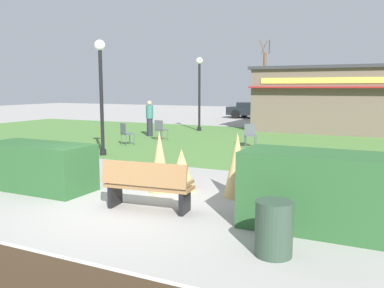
% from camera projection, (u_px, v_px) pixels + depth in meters
% --- Properties ---
extents(ground_plane, '(80.00, 80.00, 0.00)m').
position_uv_depth(ground_plane, '(124.00, 206.00, 7.86)').
color(ground_plane, '#999691').
extents(lawn_patch, '(36.00, 12.00, 0.01)m').
position_uv_depth(lawn_patch, '(264.00, 143.00, 16.84)').
color(lawn_patch, '#4C7A38').
rests_on(lawn_patch, ground_plane).
extents(park_bench, '(1.75, 0.71, 0.95)m').
position_uv_depth(park_bench, '(147.00, 185.00, 7.54)').
color(park_bench, olive).
rests_on(park_bench, ground_plane).
extents(hedge_left, '(2.58, 1.10, 1.05)m').
position_uv_depth(hedge_left, '(39.00, 166.00, 9.13)').
color(hedge_left, '#28562B').
rests_on(hedge_left, ground_plane).
extents(hedge_right, '(2.26, 1.10, 1.27)m').
position_uv_depth(hedge_right, '(312.00, 191.00, 6.56)').
color(hedge_right, '#28562B').
rests_on(hedge_right, ground_plane).
extents(ornamental_grass_behind_left, '(0.57, 0.57, 1.37)m').
position_uv_depth(ornamental_grass_behind_left, '(237.00, 165.00, 8.45)').
color(ornamental_grass_behind_left, tan).
rests_on(ornamental_grass_behind_left, ground_plane).
extents(ornamental_grass_behind_right, '(0.51, 0.51, 1.35)m').
position_uv_depth(ornamental_grass_behind_right, '(160.00, 162.00, 8.86)').
color(ornamental_grass_behind_right, tan).
rests_on(ornamental_grass_behind_right, ground_plane).
extents(ornamental_grass_behind_center, '(0.68, 0.68, 0.94)m').
position_uv_depth(ornamental_grass_behind_center, '(182.00, 170.00, 9.03)').
color(ornamental_grass_behind_center, tan).
rests_on(ornamental_grass_behind_center, ground_plane).
extents(lamppost_mid, '(0.36, 0.36, 3.87)m').
position_uv_depth(lamppost_mid, '(101.00, 83.00, 13.47)').
color(lamppost_mid, black).
rests_on(lamppost_mid, ground_plane).
extents(lamppost_far, '(0.36, 0.36, 3.87)m').
position_uv_depth(lamppost_far, '(199.00, 85.00, 21.24)').
color(lamppost_far, black).
rests_on(lamppost_far, ground_plane).
extents(trash_bin, '(0.52, 0.52, 0.77)m').
position_uv_depth(trash_bin, '(274.00, 228.00, 5.52)').
color(trash_bin, '#2D4233').
rests_on(trash_bin, ground_plane).
extents(food_kiosk, '(11.01, 5.35, 3.38)m').
position_uv_depth(food_kiosk, '(364.00, 99.00, 20.83)').
color(food_kiosk, '#6B5B4C').
rests_on(food_kiosk, ground_plane).
extents(cafe_chair_east, '(0.50, 0.50, 0.89)m').
position_uv_depth(cafe_chair_east, '(160.00, 128.00, 17.62)').
color(cafe_chair_east, '#4C5156').
rests_on(cafe_chair_east, ground_plane).
extents(cafe_chair_center, '(0.59, 0.59, 0.89)m').
position_uv_depth(cafe_chair_center, '(250.00, 133.00, 15.68)').
color(cafe_chair_center, '#4C5156').
rests_on(cafe_chair_center, ground_plane).
extents(cafe_chair_north, '(0.59, 0.59, 0.89)m').
position_uv_depth(cafe_chair_north, '(126.00, 132.00, 16.14)').
color(cafe_chair_north, '#4C5156').
rests_on(cafe_chair_north, ground_plane).
extents(person_strolling, '(0.34, 0.34, 1.69)m').
position_uv_depth(person_strolling, '(150.00, 118.00, 19.07)').
color(person_strolling, '#23232D').
rests_on(person_strolling, ground_plane).
extents(parked_car_west_slot, '(4.29, 2.24, 1.20)m').
position_uv_depth(parked_car_west_slot, '(256.00, 110.00, 30.17)').
color(parked_car_west_slot, black).
rests_on(parked_car_west_slot, ground_plane).
extents(parked_car_center_slot, '(4.25, 2.16, 1.20)m').
position_uv_depth(parked_car_center_slot, '(325.00, 111.00, 28.04)').
color(parked_car_center_slot, maroon).
rests_on(parked_car_center_slot, ground_plane).
extents(tree_right_bg, '(0.91, 0.96, 6.29)m').
position_uv_depth(tree_right_bg, '(264.00, 82.00, 34.51)').
color(tree_right_bg, brown).
rests_on(tree_right_bg, ground_plane).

